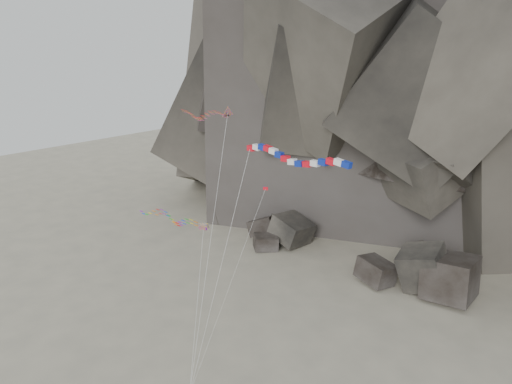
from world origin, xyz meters
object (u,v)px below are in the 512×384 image
Objects in this scene: delta_kite at (202,114)px; banner_kite at (293,158)px; parafoil_kite at (168,216)px; pennant_kite at (249,233)px.

delta_kite is 18.42m from banner_kite.
pennant_kite is at bearing -2.61° from parafoil_kite.
delta_kite is 1.42× the size of parafoil_kite.
delta_kite is at bearing 134.44° from pennant_kite.
banner_kite is 1.28× the size of parafoil_kite.
banner_kite is (17.49, -5.49, -1.79)m from delta_kite.
banner_kite is 22.62m from parafoil_kite.
delta_kite is at bearing 168.09° from banner_kite.
delta_kite is 1.10× the size of banner_kite.
parafoil_kite is at bearing 155.17° from pennant_kite.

